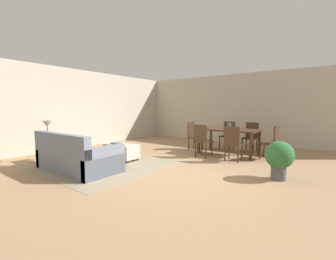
{
  "coord_description": "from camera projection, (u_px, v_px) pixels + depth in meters",
  "views": [
    {
      "loc": [
        2.74,
        -3.77,
        1.4
      ],
      "look_at": [
        -0.9,
        1.12,
        0.79
      ],
      "focal_mm": 24.06,
      "sensor_mm": 36.0,
      "label": 1
    }
  ],
  "objects": [
    {
      "name": "ground_plane",
      "position": [
        170.0,
        174.0,
        4.78
      ],
      "size": [
        10.8,
        10.8,
        0.0
      ],
      "primitive_type": "plane",
      "color": "#9E7A56"
    },
    {
      "name": "wall_back",
      "position": [
        247.0,
        109.0,
        8.64
      ],
      "size": [
        9.0,
        0.12,
        2.7
      ],
      "primitive_type": "cube",
      "color": "#BCB2A0",
      "rests_on": "ground_plane"
    },
    {
      "name": "wall_left",
      "position": [
        73.0,
        109.0,
        7.72
      ],
      "size": [
        0.12,
        11.0,
        2.7
      ],
      "primitive_type": "cube",
      "color": "#BCB2A0",
      "rests_on": "ground_plane"
    },
    {
      "name": "area_rug",
      "position": [
        102.0,
        164.0,
        5.58
      ],
      "size": [
        3.0,
        2.8,
        0.01
      ],
      "primitive_type": "cube",
      "color": "gray",
      "rests_on": "ground_plane"
    },
    {
      "name": "couch",
      "position": [
        76.0,
        157.0,
        5.03
      ],
      "size": [
        1.98,
        0.98,
        0.86
      ],
      "color": "slate",
      "rests_on": "ground_plane"
    },
    {
      "name": "ottoman_table",
      "position": [
        121.0,
        151.0,
        6.04
      ],
      "size": [
        0.93,
        0.48,
        0.42
      ],
      "color": "#B7AD9E",
      "rests_on": "ground_plane"
    },
    {
      "name": "side_table",
      "position": [
        48.0,
        145.0,
        5.78
      ],
      "size": [
        0.4,
        0.4,
        0.55
      ],
      "color": "brown",
      "rests_on": "ground_plane"
    },
    {
      "name": "table_lamp",
      "position": [
        47.0,
        125.0,
        5.73
      ],
      "size": [
        0.26,
        0.26,
        0.52
      ],
      "color": "brown",
      "rests_on": "side_table"
    },
    {
      "name": "dining_table",
      "position": [
        229.0,
        132.0,
        6.7
      ],
      "size": [
        1.68,
        0.95,
        0.76
      ],
      "color": "#422B1C",
      "rests_on": "ground_plane"
    },
    {
      "name": "dining_chair_near_left",
      "position": [
        202.0,
        139.0,
        6.34
      ],
      "size": [
        0.42,
        0.42,
        0.92
      ],
      "color": "#422B1C",
      "rests_on": "ground_plane"
    },
    {
      "name": "dining_chair_near_right",
      "position": [
        233.0,
        142.0,
        5.79
      ],
      "size": [
        0.42,
        0.42,
        0.92
      ],
      "color": "#422B1C",
      "rests_on": "ground_plane"
    },
    {
      "name": "dining_chair_far_left",
      "position": [
        228.0,
        133.0,
        7.63
      ],
      "size": [
        0.43,
        0.43,
        0.92
      ],
      "color": "#422B1C",
      "rests_on": "ground_plane"
    },
    {
      "name": "dining_chair_far_right",
      "position": [
        251.0,
        135.0,
        7.18
      ],
      "size": [
        0.42,
        0.42,
        0.92
      ],
      "color": "#422B1C",
      "rests_on": "ground_plane"
    },
    {
      "name": "dining_chair_head_east",
      "position": [
        272.0,
        140.0,
        6.01
      ],
      "size": [
        0.42,
        0.42,
        0.92
      ],
      "color": "#422B1C",
      "rests_on": "ground_plane"
    },
    {
      "name": "dining_chair_head_west",
      "position": [
        194.0,
        134.0,
        7.45
      ],
      "size": [
        0.41,
        0.41,
        0.92
      ],
      "color": "#422B1C",
      "rests_on": "ground_plane"
    },
    {
      "name": "vase_centerpiece",
      "position": [
        229.0,
        126.0,
        6.67
      ],
      "size": [
        0.11,
        0.11,
        0.18
      ],
      "primitive_type": "cylinder",
      "color": "slate",
      "rests_on": "dining_table"
    },
    {
      "name": "book_on_ottoman",
      "position": [
        116.0,
        143.0,
        6.05
      ],
      "size": [
        0.27,
        0.21,
        0.03
      ],
      "primitive_type": "cube",
      "rotation": [
        0.0,
        0.0,
        -0.06
      ],
      "color": "#3F4C72",
      "rests_on": "ottoman_table"
    },
    {
      "name": "potted_plant",
      "position": [
        279.0,
        157.0,
        4.34
      ],
      "size": [
        0.53,
        0.53,
        0.75
      ],
      "color": "#4C4C51",
      "rests_on": "ground_plane"
    }
  ]
}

